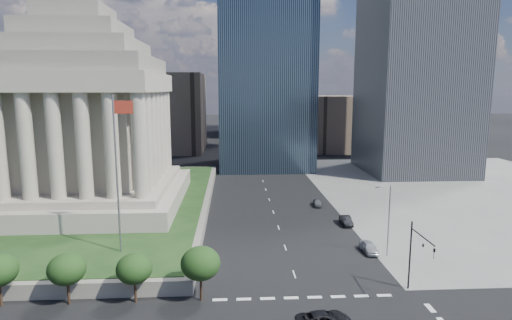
{
  "coord_description": "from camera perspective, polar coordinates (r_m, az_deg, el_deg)",
  "views": [
    {
      "loc": [
        -7.47,
        -29.39,
        22.63
      ],
      "look_at": [
        -4.74,
        19.85,
        14.39
      ],
      "focal_mm": 30.0,
      "sensor_mm": 36.0,
      "label": 1
    }
  ],
  "objects": [
    {
      "name": "sidewalk_ne",
      "position": [
        106.59,
        27.1,
        -3.83
      ],
      "size": [
        68.0,
        90.0,
        0.03
      ],
      "primitive_type": "cube",
      "color": "slate",
      "rests_on": "ground"
    },
    {
      "name": "building_filler_nw",
      "position": [
        161.2,
        -11.27,
        6.23
      ],
      "size": [
        24.0,
        30.0,
        28.0
      ],
      "primitive_type": "cube",
      "color": "brown",
      "rests_on": "ground"
    },
    {
      "name": "pickup_truck",
      "position": [
        44.24,
        9.04,
        -20.28
      ],
      "size": [
        5.75,
        3.38,
        1.5
      ],
      "primitive_type": "imported",
      "rotation": [
        0.0,
        0.0,
        1.74
      ],
      "color": "black",
      "rests_on": "ground"
    },
    {
      "name": "war_memorial",
      "position": [
        81.82,
        -22.32,
        7.92
      ],
      "size": [
        34.0,
        34.0,
        39.0
      ],
      "primitive_type": null,
      "color": "gray",
      "rests_on": "plaza_lawn"
    },
    {
      "name": "midrise_glass",
      "position": [
        124.96,
        1.21,
        12.86
      ],
      "size": [
        26.0,
        26.0,
        60.0
      ],
      "primitive_type": "cube",
      "color": "black",
      "rests_on": "ground"
    },
    {
      "name": "building_filler_ne",
      "position": [
        164.69,
        10.74,
        4.92
      ],
      "size": [
        20.0,
        30.0,
        20.0
      ],
      "primitive_type": "cube",
      "color": "brown",
      "rests_on": "ground"
    },
    {
      "name": "street_lamp_north",
      "position": [
        60.65,
        17.16,
        -7.2
      ],
      "size": [
        2.13,
        0.22,
        10.0
      ],
      "color": "slate",
      "rests_on": "ground"
    },
    {
      "name": "plaza_terrace",
      "position": [
        90.46,
        -27.71,
        -5.53
      ],
      "size": [
        66.0,
        70.0,
        1.8
      ],
      "primitive_type": "cube",
      "color": "#666057",
      "rests_on": "ground"
    },
    {
      "name": "parked_sedan_near",
      "position": [
        63.0,
        14.86,
        -11.17
      ],
      "size": [
        4.44,
        1.89,
        1.5
      ],
      "primitive_type": "imported",
      "rotation": [
        0.0,
        0.0,
        0.03
      ],
      "color": "#A0A2A8",
      "rests_on": "ground"
    },
    {
      "name": "parked_sedan_far",
      "position": [
        84.65,
        8.2,
        -5.66
      ],
      "size": [
        1.94,
        4.03,
        1.33
      ],
      "primitive_type": "imported",
      "rotation": [
        0.0,
        0.0,
        -0.1
      ],
      "color": "#4F5256",
      "rests_on": "ground"
    },
    {
      "name": "flagpole",
      "position": [
        56.1,
        -17.95,
        -0.75
      ],
      "size": [
        2.52,
        0.24,
        20.0
      ],
      "color": "slate",
      "rests_on": "plaza_lawn"
    },
    {
      "name": "plaza_lawn",
      "position": [
        90.24,
        -27.76,
        -4.95
      ],
      "size": [
        64.0,
        68.0,
        0.1
      ],
      "primitive_type": "cube",
      "color": "#193314",
      "rests_on": "plaza_terrace"
    },
    {
      "name": "traffic_signal_ne",
      "position": [
        50.57,
        20.73,
        -11.26
      ],
      "size": [
        0.3,
        5.74,
        8.0
      ],
      "color": "black",
      "rests_on": "ground"
    },
    {
      "name": "ground",
      "position": [
        131.56,
        0.13,
        -0.42
      ],
      "size": [
        500.0,
        500.0,
        0.0
      ],
      "primitive_type": "plane",
      "color": "black",
      "rests_on": "ground"
    },
    {
      "name": "parked_sedan_mid",
      "position": [
        74.15,
        11.91,
        -7.91
      ],
      "size": [
        1.64,
        4.46,
        1.46
      ],
      "primitive_type": "imported",
      "rotation": [
        0.0,
        0.0,
        -0.02
      ],
      "color": "black",
      "rests_on": "ground"
    }
  ]
}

